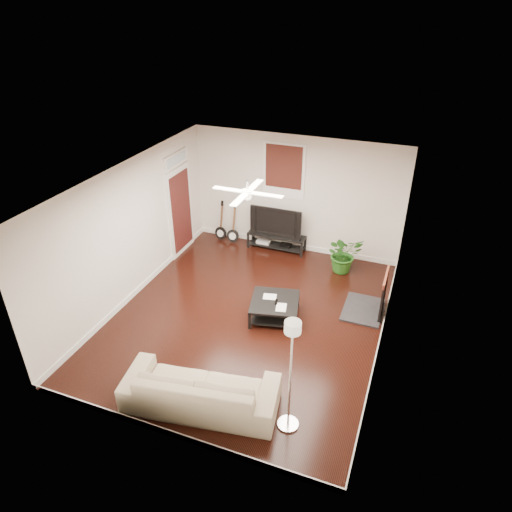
# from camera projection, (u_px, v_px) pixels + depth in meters

# --- Properties ---
(room) EXTENTS (5.01, 6.01, 2.81)m
(room) POSITION_uv_depth(u_px,v_px,m) (248.00, 254.00, 8.31)
(room) COLOR black
(room) RESTS_ON ground
(brick_accent) EXTENTS (0.02, 2.20, 2.80)m
(brick_accent) POSITION_uv_depth(u_px,v_px,m) (396.00, 253.00, 8.35)
(brick_accent) COLOR #AE4C38
(brick_accent) RESTS_ON floor
(fireplace) EXTENTS (0.80, 1.10, 0.92)m
(fireplace) POSITION_uv_depth(u_px,v_px,m) (373.00, 293.00, 8.91)
(fireplace) COLOR black
(fireplace) RESTS_ON floor
(window_back) EXTENTS (1.00, 0.06, 1.30)m
(window_back) POSITION_uv_depth(u_px,v_px,m) (284.00, 171.00, 10.53)
(window_back) COLOR #3F1B11
(window_back) RESTS_ON wall_back
(door_left) EXTENTS (0.08, 1.00, 2.50)m
(door_left) POSITION_uv_depth(u_px,v_px,m) (180.00, 203.00, 10.68)
(door_left) COLOR white
(door_left) RESTS_ON wall_left
(tv_stand) EXTENTS (1.41, 0.38, 0.40)m
(tv_stand) POSITION_uv_depth(u_px,v_px,m) (276.00, 242.00, 11.28)
(tv_stand) COLOR black
(tv_stand) RESTS_ON floor
(tv) EXTENTS (1.26, 0.17, 0.73)m
(tv) POSITION_uv_depth(u_px,v_px,m) (277.00, 221.00, 11.01)
(tv) COLOR black
(tv) RESTS_ON tv_stand
(coffee_table) EXTENTS (1.08, 1.08, 0.38)m
(coffee_table) POSITION_uv_depth(u_px,v_px,m) (275.00, 309.00, 8.91)
(coffee_table) COLOR black
(coffee_table) RESTS_ON floor
(sofa) EXTENTS (2.45, 1.27, 0.68)m
(sofa) POSITION_uv_depth(u_px,v_px,m) (201.00, 388.00, 6.93)
(sofa) COLOR tan
(sofa) RESTS_ON floor
(floor_lamp) EXTENTS (0.36, 0.36, 1.90)m
(floor_lamp) POSITION_uv_depth(u_px,v_px,m) (290.00, 377.00, 6.29)
(floor_lamp) COLOR silver
(floor_lamp) RESTS_ON floor
(potted_plant) EXTENTS (1.03, 1.00, 0.87)m
(potted_plant) POSITION_uv_depth(u_px,v_px,m) (344.00, 254.00, 10.28)
(potted_plant) COLOR #23601B
(potted_plant) RESTS_ON floor
(guitar_left) EXTENTS (0.34, 0.26, 1.01)m
(guitar_left) POSITION_uv_depth(u_px,v_px,m) (220.00, 221.00, 11.56)
(guitar_left) COLOR black
(guitar_left) RESTS_ON floor
(guitar_right) EXTENTS (0.31, 0.22, 1.01)m
(guitar_right) POSITION_uv_depth(u_px,v_px,m) (233.00, 224.00, 11.43)
(guitar_right) COLOR black
(guitar_right) RESTS_ON floor
(ceiling_fan) EXTENTS (1.24, 1.24, 0.32)m
(ceiling_fan) POSITION_uv_depth(u_px,v_px,m) (247.00, 192.00, 7.71)
(ceiling_fan) COLOR white
(ceiling_fan) RESTS_ON ceiling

